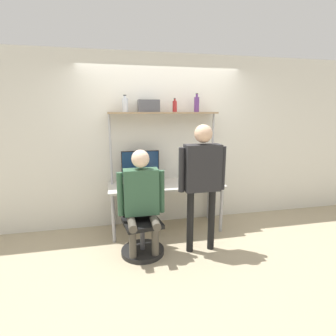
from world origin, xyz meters
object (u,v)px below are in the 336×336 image
Objects in this scene: monitor at (140,165)px; storage_box at (149,106)px; person_seated at (142,195)px; office_chair at (142,232)px; person_standing at (202,172)px; bottle_purple at (197,104)px; bottle_clear at (125,105)px; cell_phone at (158,185)px; laptop at (139,182)px; bottle_red at (175,106)px.

storage_box reaches higher than monitor.
monitor is 0.85m from person_seated.
person_standing is (0.78, -0.12, 0.80)m from office_chair.
person_standing reaches higher than office_chair.
person_standing is 5.39× the size of storage_box.
person_standing is 6.01× the size of bottle_purple.
person_seated is at bearing -81.81° from bottle_clear.
monitor is 0.41m from cell_phone.
person_seated is 1.70m from bottle_purple.
storage_box reaches higher than person_standing.
bottle_clear is (-1.09, -0.00, -0.02)m from bottle_purple.
storage_box is (-0.75, -0.00, -0.03)m from bottle_purple.
monitor is at bearing 78.28° from laptop.
monitor is 2.87× the size of bottle_red.
bottle_purple is (0.20, 0.90, 0.86)m from person_standing.
laptop is at bearing -130.47° from storage_box.
bottle_purple is at bearing 0.42° from monitor.
storage_box is (0.23, 0.83, 1.10)m from person_seated.
laptop is at bearing 86.25° from person_seated.
monitor is 1.86× the size of storage_box.
bottle_purple is at bearing 0.00° from bottle_clear.
person_standing is 1.26m from bottle_purple.
office_chair is 0.66× the size of person_seated.
bottle_red is at bearing 52.86° from person_seated.
person_seated is (-0.04, -0.61, 0.00)m from laptop.
laptop is at bearing -101.72° from monitor.
office_chair is at bearing -96.59° from monitor.
storage_box is at bearing 73.52° from office_chair.
office_chair is 1.83m from bottle_clear.
bottle_purple is (0.89, 0.01, 0.92)m from monitor.
bottle_clear is at bearing 152.58° from cell_phone.
bottle_red reaches higher than laptop.
laptop is at bearing 178.86° from cell_phone.
person_standing is at bearing -8.47° from office_chair.
cell_phone is at bearing -144.73° from bottle_red.
monitor is 0.64× the size of office_chair.
storage_box is (-0.54, 0.90, 0.83)m from person_standing.
bottle_clear is at bearing 98.21° from office_chair.
office_chair is 0.54m from person_seated.
office_chair is 3.73× the size of bottle_clear.
laptop is 2.30× the size of cell_phone.
person_seated is at bearing -117.25° from cell_phone.
laptop is at bearing 137.02° from person_standing.
bottle_red is (0.59, 0.22, 1.10)m from laptop.
person_standing is at bearing -55.75° from cell_phone.
laptop reaches higher than cell_phone.
office_chair is (-0.05, -0.56, -0.53)m from laptop.
bottle_red reaches higher than storage_box.
bottle_red reaches higher than person_seated.
person_seated is at bearing -82.17° from office_chair.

